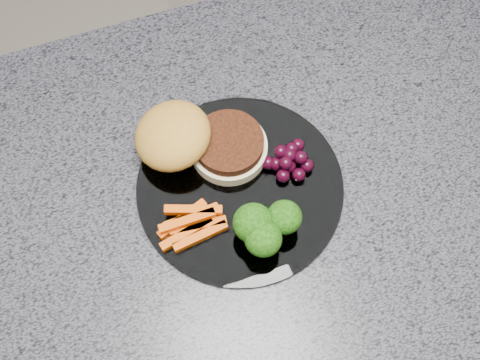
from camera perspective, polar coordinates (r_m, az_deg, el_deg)
The scene contains 7 objects.
island_cabinet at distance 1.30m, azimuth 5.00°, elevation -7.61°, with size 1.20×0.60×0.86m, color brown.
countertop at distance 0.88m, azimuth 7.32°, elevation 0.90°, with size 1.20×0.60×0.04m, color #494953.
plate at distance 0.84m, azimuth -0.00°, elevation -0.65°, with size 0.26×0.26×0.01m, color white.
burger at distance 0.84m, azimuth -4.03°, elevation 3.33°, with size 0.19×0.15×0.05m.
carrot_sticks at distance 0.81m, azimuth -4.18°, elevation -3.70°, with size 0.09×0.06×0.02m.
broccoli at distance 0.78m, azimuth 2.13°, elevation -4.01°, with size 0.08×0.07×0.06m.
grape_bunch at distance 0.84m, azimuth 4.24°, elevation 1.72°, with size 0.06×0.06×0.03m.
Camera 1 is at (-0.23, -0.32, 1.67)m, focal length 50.00 mm.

